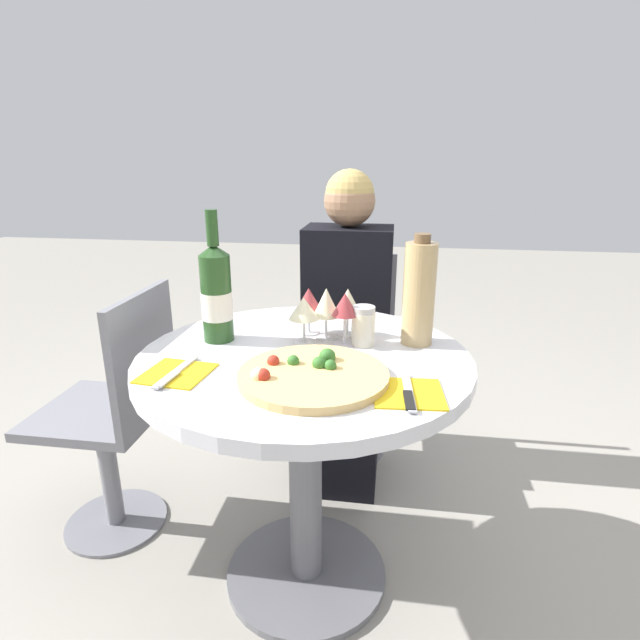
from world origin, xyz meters
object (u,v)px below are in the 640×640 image
chair_empty_side (118,418)px  wine_bottle (216,294)px  chair_behind_diner (348,356)px  tall_carafe (419,293)px  seated_diner (345,341)px  pizza_large (312,375)px  dining_table (305,413)px

chair_empty_side → wine_bottle: 0.60m
chair_behind_diner → tall_carafe: size_ratio=2.78×
chair_behind_diner → tall_carafe: bearing=110.8°
seated_diner → pizza_large: 0.81m
chair_empty_side → tall_carafe: size_ratio=2.78×
pizza_large → tall_carafe: size_ratio=1.16×
wine_bottle → seated_diner: bearing=61.8°
dining_table → chair_behind_diner: 0.79m
chair_behind_diner → dining_table: bearing=86.6°
dining_table → seated_diner: (0.05, 0.63, -0.02)m
dining_table → pizza_large: bearing=-73.2°
dining_table → chair_behind_diner: bearing=86.6°
wine_bottle → pizza_large: bearing=-36.3°
seated_diner → wine_bottle: bearing=61.8°
dining_table → chair_behind_diner: size_ratio=1.04×
dining_table → chair_empty_side: chair_empty_side is taller
chair_empty_side → pizza_large: 0.81m
chair_empty_side → wine_bottle: (0.39, -0.06, 0.45)m
chair_empty_side → pizza_large: size_ratio=2.40×
seated_diner → tall_carafe: size_ratio=3.93×
seated_diner → wine_bottle: size_ratio=3.28×
dining_table → chair_empty_side: size_ratio=1.04×
wine_bottle → tall_carafe: size_ratio=1.20×
chair_empty_side → pizza_large: bearing=-112.3°
seated_diner → wine_bottle: seated_diner is taller
pizza_large → seated_diner: bearing=90.0°
seated_diner → chair_empty_side: 0.86m
dining_table → seated_diner: size_ratio=0.74×
pizza_large → tall_carafe: 0.39m
chair_empty_side → dining_table: bearing=-101.4°
chair_empty_side → pizza_large: chair_empty_side is taller
dining_table → wine_bottle: wine_bottle is taller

